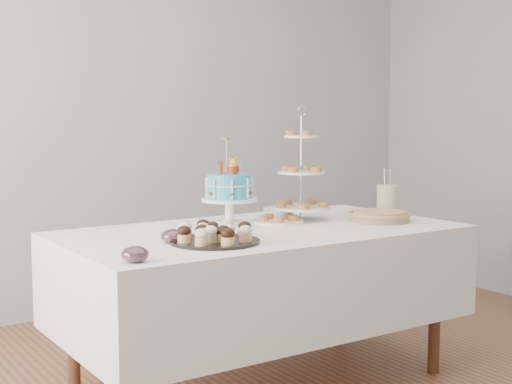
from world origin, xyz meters
TOP-DOWN VIEW (x-y plane):
  - walls at (0.00, 0.00)m, footprint 5.04×4.04m
  - table at (0.00, 0.30)m, footprint 1.92×1.02m
  - birthday_cake at (-0.04, 0.52)m, footprint 0.28×0.28m
  - cupcake_tray at (-0.38, 0.09)m, footprint 0.39×0.39m
  - pie at (0.65, 0.17)m, footprint 0.33×0.33m
  - tiered_stand at (0.34, 0.44)m, footprint 0.31×0.31m
  - plate_stack at (0.26, 0.52)m, footprint 0.16×0.16m
  - pastry_plate at (0.19, 0.42)m, footprint 0.27×0.27m
  - jam_bowl_a at (-0.84, -0.10)m, footprint 0.10×0.10m
  - jam_bowl_b at (-0.54, 0.19)m, footprint 0.10×0.10m
  - utensil_pitcher at (0.84, 0.31)m, footprint 0.12×0.11m

SIDE VIEW (x-z plane):
  - table at x=0.00m, z-range 0.16..0.93m
  - pastry_plate at x=0.19m, z-range 0.77..0.81m
  - jam_bowl_b at x=-0.54m, z-range 0.77..0.83m
  - jam_bowl_a at x=-0.84m, z-range 0.77..0.83m
  - pie at x=0.65m, z-range 0.77..0.83m
  - plate_stack at x=0.26m, z-range 0.77..0.83m
  - cupcake_tray at x=-0.38m, z-range 0.77..0.86m
  - utensil_pitcher at x=0.84m, z-range 0.73..0.99m
  - birthday_cake at x=-0.04m, z-range 0.67..1.10m
  - tiered_stand at x=0.34m, z-range 0.72..1.32m
  - walls at x=0.00m, z-range 0.00..2.70m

